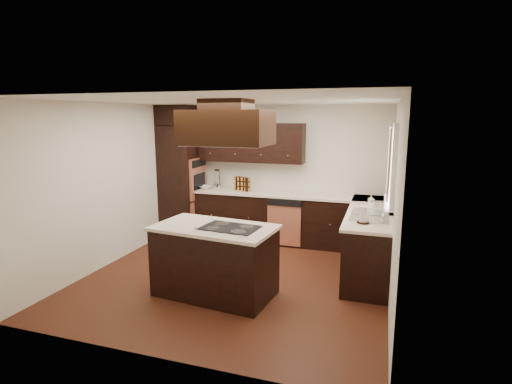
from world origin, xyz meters
TOP-DOWN VIEW (x-y plane):
  - floor at (0.00, 0.00)m, footprint 4.20×4.20m
  - ceiling at (0.00, 0.00)m, footprint 4.20×4.20m
  - wall_back at (0.00, 2.11)m, footprint 4.20×0.02m
  - wall_front at (0.00, -2.11)m, footprint 4.20×0.02m
  - wall_left at (-2.11, 0.00)m, footprint 0.02×4.20m
  - wall_right at (2.11, 0.00)m, footprint 0.02×4.20m
  - oven_column at (-1.78, 1.71)m, footprint 0.65×0.75m
  - wall_oven_face at (-1.43, 1.71)m, footprint 0.05×0.62m
  - base_cabinets_back at (0.03, 1.80)m, footprint 2.93×0.60m
  - base_cabinets_right at (1.80, 0.90)m, footprint 0.60×2.40m
  - countertop_back at (0.03, 1.79)m, footprint 2.93×0.63m
  - countertop_right at (1.79, 0.90)m, footprint 0.63×2.40m
  - upper_cabinets at (-0.43, 1.93)m, footprint 2.00×0.34m
  - dishwasher_front at (0.33, 1.50)m, footprint 0.60×0.05m
  - window_frame at (2.07, 0.55)m, footprint 0.06×1.32m
  - window_pane at (2.10, 0.55)m, footprint 0.00×1.20m
  - curtain_left at (2.01, 0.13)m, footprint 0.02×0.34m
  - curtain_right at (2.01, 0.97)m, footprint 0.02×0.34m
  - sink_rim at (1.80, 0.55)m, footprint 0.52×0.84m
  - island at (-0.06, -0.62)m, footprint 1.56×0.96m
  - island_top at (-0.06, -0.62)m, footprint 1.62×1.02m
  - cooktop at (0.16, -0.65)m, footprint 0.75×0.54m
  - range_hood at (0.10, -0.55)m, footprint 1.05×0.72m
  - hood_duct at (0.10, -0.55)m, footprint 0.55×0.50m
  - blender_base at (-1.06, 1.78)m, footprint 0.15×0.15m
  - blender_pitcher at (-1.06, 1.78)m, footprint 0.13×0.13m
  - spice_rack at (-0.55, 1.80)m, footprint 0.31×0.19m
  - mixing_bowl at (-1.29, 1.76)m, footprint 0.31×0.31m
  - soap_bottle at (1.79, 1.17)m, footprint 0.10×0.10m
  - paper_towel at (1.73, 0.10)m, footprint 0.13×0.13m

SIDE VIEW (x-z plane):
  - floor at x=0.00m, z-range -0.02..0.00m
  - dishwasher_front at x=0.33m, z-range 0.04..0.76m
  - base_cabinets_back at x=0.03m, z-range 0.00..0.88m
  - base_cabinets_right at x=1.80m, z-range 0.00..0.88m
  - island at x=-0.06m, z-range 0.00..0.88m
  - countertop_back at x=0.03m, z-range 0.88..0.92m
  - countertop_right at x=1.79m, z-range 0.88..0.92m
  - island_top at x=-0.06m, z-range 0.88..0.92m
  - sink_rim at x=1.80m, z-range 0.92..0.93m
  - cooktop at x=0.16m, z-range 0.92..0.93m
  - mixing_bowl at x=-1.29m, z-range 0.92..0.98m
  - blender_base at x=-1.06m, z-range 0.92..1.02m
  - soap_bottle at x=1.79m, z-range 0.92..1.11m
  - paper_towel at x=1.73m, z-range 0.92..1.15m
  - spice_rack at x=-0.55m, z-range 0.92..1.18m
  - oven_column at x=-1.78m, z-range 0.00..2.12m
  - wall_oven_face at x=-1.43m, z-range 0.73..1.51m
  - blender_pitcher at x=-1.06m, z-range 1.02..1.28m
  - wall_back at x=0.00m, z-range 0.00..2.50m
  - wall_front at x=0.00m, z-range 0.00..2.50m
  - wall_left at x=-2.11m, z-range 0.00..2.50m
  - wall_right at x=2.11m, z-range 0.00..2.50m
  - window_frame at x=2.07m, z-range 1.09..2.21m
  - window_pane at x=2.10m, z-range 1.15..2.15m
  - curtain_left at x=2.01m, z-range 1.25..2.15m
  - curtain_right at x=2.01m, z-range 1.25..2.15m
  - upper_cabinets at x=-0.43m, z-range 1.45..2.17m
  - range_hood at x=0.10m, z-range 1.95..2.37m
  - hood_duct at x=0.10m, z-range 2.37..2.50m
  - ceiling at x=0.00m, z-range 2.50..2.52m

